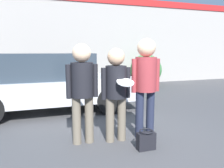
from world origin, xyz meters
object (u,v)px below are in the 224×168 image
Objects in this scene: person_right at (146,78)px; shrub at (146,70)px; person_left at (82,85)px; parked_car_near at (50,82)px; handbag at (146,140)px; person_middle_with_frisbee at (116,87)px.

person_right is 1.25× the size of shrub.
person_right is at bearing -4.26° from person_left.
handbag is at bearing -65.86° from parked_car_near.
person_middle_with_frisbee is at bearing -9.27° from person_left.
person_left is 1.40m from handbag.
person_right is at bearing -57.90° from parked_car_near.
person_right is (0.57, 0.01, 0.13)m from person_middle_with_frisbee.
parked_car_near is at bearing 99.96° from person_left.
parked_car_near is at bearing 114.14° from handbag.
person_right is (1.15, -0.09, 0.07)m from person_left.
person_left is at bearing -80.04° from parked_car_near.
handbag is (0.35, -0.49, -0.82)m from person_middle_with_frisbee.
person_left is at bearing 175.74° from person_right.
person_middle_with_frisbee is at bearing 125.29° from handbag.
parked_car_near is at bearing -145.56° from shrub.
person_left is 0.39× the size of parked_car_near.
person_right is 2.98m from parked_car_near.
parked_car_near is at bearing 122.10° from person_right.
person_middle_with_frisbee is 0.37× the size of parked_car_near.
parked_car_near reaches higher than shrub.
shrub reaches higher than handbag.
person_middle_with_frisbee is 2.71m from parked_car_near.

